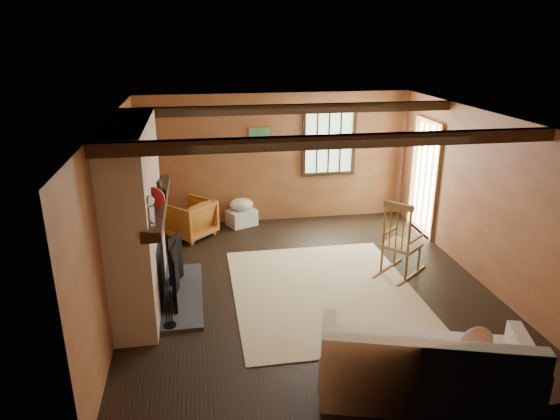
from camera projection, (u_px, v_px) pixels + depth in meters
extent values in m
plane|color=black|center=(307.00, 286.00, 7.10)|extent=(5.50, 5.50, 0.00)
cube|color=#9B5A37|center=(276.00, 159.00, 9.25)|extent=(5.00, 0.02, 2.40)
cube|color=#9B5A37|center=(381.00, 313.00, 4.14)|extent=(5.00, 0.02, 2.40)
cube|color=#9B5A37|center=(116.00, 217.00, 6.30)|extent=(0.02, 5.50, 2.40)
cube|color=#9B5A37|center=(480.00, 197.00, 7.09)|extent=(0.02, 5.50, 2.40)
cube|color=silver|center=(310.00, 117.00, 6.30)|extent=(5.00, 5.50, 0.02)
cube|color=black|center=(336.00, 142.00, 5.21)|extent=(5.00, 0.12, 0.14)
cube|color=black|center=(292.00, 109.00, 7.44)|extent=(5.00, 0.12, 0.14)
cube|color=black|center=(329.00, 141.00, 9.28)|extent=(1.02, 0.06, 1.32)
cube|color=#9BC496|center=(329.00, 141.00, 9.31)|extent=(0.90, 0.01, 1.20)
cube|color=black|center=(329.00, 141.00, 9.29)|extent=(0.90, 0.03, 0.02)
cube|color=brown|center=(424.00, 178.00, 8.74)|extent=(0.06, 1.00, 2.06)
cube|color=#9BC496|center=(426.00, 178.00, 8.74)|extent=(0.01, 0.80, 1.85)
cube|color=brown|center=(260.00, 138.00, 9.04)|extent=(0.42, 0.03, 0.42)
cube|color=#267464|center=(260.00, 138.00, 9.03)|extent=(0.36, 0.01, 0.36)
cube|color=#AC6B42|center=(136.00, 216.00, 6.34)|extent=(0.50, 2.20, 2.40)
cube|color=black|center=(147.00, 269.00, 6.61)|extent=(0.38, 1.00, 0.85)
cube|color=#3F3E44|center=(182.00, 295.00, 6.82)|extent=(0.55, 1.80, 0.05)
cube|color=black|center=(158.00, 204.00, 6.34)|extent=(0.22, 2.30, 0.12)
cube|color=black|center=(174.00, 283.00, 6.34)|extent=(0.07, 0.36, 0.71)
cube|color=black|center=(175.00, 270.00, 6.68)|extent=(0.08, 0.35, 0.71)
cube|color=black|center=(176.00, 258.00, 7.02)|extent=(0.19, 0.32, 0.71)
cylinder|color=black|center=(170.00, 325.00, 6.04)|extent=(0.15, 0.15, 0.02)
cylinder|color=black|center=(165.00, 304.00, 5.91)|extent=(0.01, 0.01, 0.63)
cylinder|color=black|center=(168.00, 303.00, 5.94)|extent=(0.01, 0.01, 0.63)
cylinder|color=black|center=(171.00, 302.00, 5.97)|extent=(0.01, 0.01, 0.63)
cylinder|color=white|center=(150.00, 216.00, 5.44)|extent=(0.10, 0.10, 0.22)
sphere|color=white|center=(149.00, 201.00, 5.39)|extent=(0.12, 0.12, 0.12)
cylinder|color=#A01215|center=(153.00, 198.00, 5.94)|extent=(0.27, 0.08, 0.27)
cube|color=black|center=(156.00, 194.00, 6.34)|extent=(0.24, 0.19, 0.12)
cylinder|color=black|center=(158.00, 185.00, 6.74)|extent=(0.08, 0.08, 0.10)
cylinder|color=black|center=(159.00, 184.00, 6.83)|extent=(0.07, 0.07, 0.08)
cube|color=beige|center=(324.00, 291.00, 6.95)|extent=(2.50, 3.00, 0.01)
cube|color=tan|center=(402.00, 245.00, 7.34)|extent=(0.66, 0.66, 0.05)
cube|color=brown|center=(399.00, 206.00, 6.98)|extent=(0.33, 0.39, 0.08)
cylinder|color=brown|center=(419.00, 258.00, 7.44)|extent=(0.04, 0.04, 0.44)
cylinder|color=brown|center=(395.00, 251.00, 7.68)|extent=(0.04, 0.04, 0.44)
cylinder|color=brown|center=(406.00, 267.00, 7.15)|extent=(0.04, 0.04, 0.44)
cylinder|color=brown|center=(382.00, 259.00, 7.40)|extent=(0.04, 0.04, 0.44)
cylinder|color=brown|center=(410.00, 231.00, 6.96)|extent=(0.04, 0.04, 0.75)
cylinder|color=brown|center=(384.00, 224.00, 7.21)|extent=(0.04, 0.04, 0.75)
cylinder|color=brown|center=(403.00, 230.00, 7.03)|extent=(0.02, 0.02, 0.62)
cylinder|color=brown|center=(397.00, 228.00, 7.09)|extent=(0.02, 0.02, 0.62)
cylinder|color=brown|center=(390.00, 227.00, 7.15)|extent=(0.02, 0.02, 0.62)
cube|color=brown|center=(416.00, 239.00, 7.15)|extent=(0.35, 0.30, 0.03)
cube|color=brown|center=(389.00, 231.00, 7.42)|extent=(0.35, 0.30, 0.03)
cube|color=brown|center=(411.00, 276.00, 7.37)|extent=(0.68, 0.57, 0.03)
cube|color=brown|center=(387.00, 268.00, 7.61)|extent=(0.68, 0.57, 0.03)
cube|color=white|center=(422.00, 373.00, 4.95)|extent=(2.16, 1.43, 0.44)
cube|color=white|center=(432.00, 369.00, 4.49)|extent=(1.94, 0.72, 0.55)
cube|color=white|center=(328.00, 349.00, 4.99)|extent=(0.39, 0.89, 0.40)
cube|color=white|center=(525.00, 364.00, 4.77)|extent=(0.39, 0.89, 0.40)
ellipsoid|color=white|center=(476.00, 343.00, 4.87)|extent=(0.38, 0.22, 0.36)
cylinder|color=brown|center=(161.00, 226.00, 9.15)|extent=(0.40, 0.12, 0.12)
cylinder|color=brown|center=(168.00, 225.00, 9.18)|extent=(0.40, 0.12, 0.12)
cylinder|color=brown|center=(176.00, 225.00, 9.20)|extent=(0.40, 0.12, 0.12)
cylinder|color=brown|center=(161.00, 220.00, 9.11)|extent=(0.40, 0.12, 0.12)
cylinder|color=brown|center=(168.00, 219.00, 9.13)|extent=(0.40, 0.12, 0.12)
cylinder|color=brown|center=(175.00, 219.00, 9.16)|extent=(0.40, 0.12, 0.12)
cube|color=silver|center=(242.00, 217.00, 9.31)|extent=(0.61, 0.56, 0.30)
ellipsoid|color=white|center=(241.00, 204.00, 9.22)|extent=(0.54, 0.49, 0.22)
imported|color=#BF6026|center=(190.00, 219.00, 8.73)|extent=(1.02, 1.02, 0.67)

